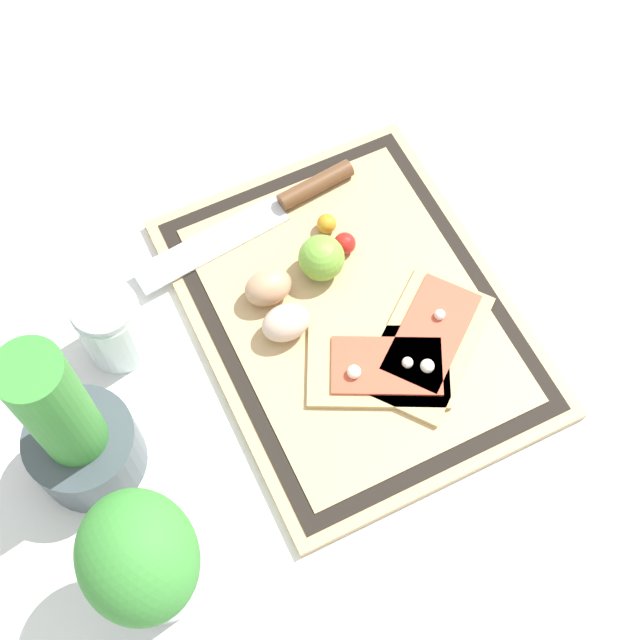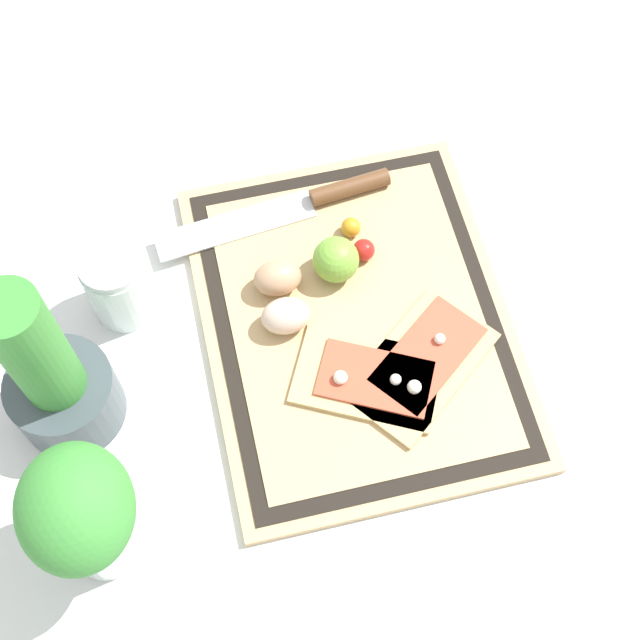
{
  "view_description": "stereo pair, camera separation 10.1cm",
  "coord_description": "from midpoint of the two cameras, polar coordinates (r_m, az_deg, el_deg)",
  "views": [
    {
      "loc": [
        -0.4,
        0.24,
        0.93
      ],
      "look_at": [
        0.0,
        0.04,
        0.03
      ],
      "focal_mm": 50.0,
      "sensor_mm": 36.0,
      "label": 1
    },
    {
      "loc": [
        -0.44,
        0.15,
        0.93
      ],
      "look_at": [
        0.0,
        0.04,
        0.03
      ],
      "focal_mm": 50.0,
      "sensor_mm": 36.0,
      "label": 2
    }
  ],
  "objects": [
    {
      "name": "herb_glass",
      "position": [
        0.86,
        -14.66,
        -15.18
      ],
      "size": [
        0.12,
        0.11,
        0.19
      ],
      "color": "silver",
      "rests_on": "ground_plane"
    },
    {
      "name": "cherry_tomato_red",
      "position": [
        1.06,
        -1.12,
        4.67
      ],
      "size": [
        0.03,
        0.03,
        0.03
      ],
      "primitive_type": "sphere",
      "color": "red",
      "rests_on": "cutting_board"
    },
    {
      "name": "egg_pink",
      "position": [
        1.0,
        -5.06,
        -0.46
      ],
      "size": [
        0.04,
        0.06,
        0.04
      ],
      "primitive_type": "ellipsoid",
      "color": "beige",
      "rests_on": "cutting_board"
    },
    {
      "name": "herb_pot",
      "position": [
        0.94,
        -18.41,
        -7.28
      ],
      "size": [
        0.12,
        0.12,
        0.25
      ],
      "color": "#3D474C",
      "rests_on": "ground_plane"
    },
    {
      "name": "ground_plane",
      "position": [
        1.04,
        -0.58,
        -0.13
      ],
      "size": [
        6.0,
        6.0,
        0.0
      ],
      "primitive_type": "plane",
      "color": "silver"
    },
    {
      "name": "cherry_tomato_yellow",
      "position": [
        1.07,
        -2.25,
        5.92
      ],
      "size": [
        0.02,
        0.02,
        0.02
      ],
      "primitive_type": "sphere",
      "color": "orange",
      "rests_on": "cutting_board"
    },
    {
      "name": "sauce_jar",
      "position": [
        1.03,
        -15.87,
        -0.8
      ],
      "size": [
        0.07,
        0.07,
        0.1
      ],
      "color": "silver",
      "rests_on": "ground_plane"
    },
    {
      "name": "cutting_board",
      "position": [
        1.04,
        -0.59,
        0.05
      ],
      "size": [
        0.45,
        0.35,
        0.02
      ],
      "color": "tan",
      "rests_on": "ground_plane"
    },
    {
      "name": "egg_brown",
      "position": [
        1.03,
        -6.13,
        1.83
      ],
      "size": [
        0.04,
        0.06,
        0.04
      ],
      "primitive_type": "ellipsoid",
      "color": "tan",
      "rests_on": "cutting_board"
    },
    {
      "name": "pizza_slice_far",
      "position": [
        0.99,
        1.03,
        -3.26
      ],
      "size": [
        0.16,
        0.19,
        0.02
      ],
      "color": "tan",
      "rests_on": "cutting_board"
    },
    {
      "name": "knife",
      "position": [
        1.1,
        -5.09,
        7.15
      ],
      "size": [
        0.06,
        0.3,
        0.02
      ],
      "color": "silver",
      "rests_on": "cutting_board"
    },
    {
      "name": "lime",
      "position": [
        1.03,
        -2.69,
        3.72
      ],
      "size": [
        0.05,
        0.05,
        0.05
      ],
      "primitive_type": "sphere",
      "color": "#70A838",
      "rests_on": "cutting_board"
    },
    {
      "name": "pizza_slice_near",
      "position": [
        1.01,
        4.12,
        -1.66
      ],
      "size": [
        0.19,
        0.2,
        0.02
      ],
      "color": "tan",
      "rests_on": "cutting_board"
    }
  ]
}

